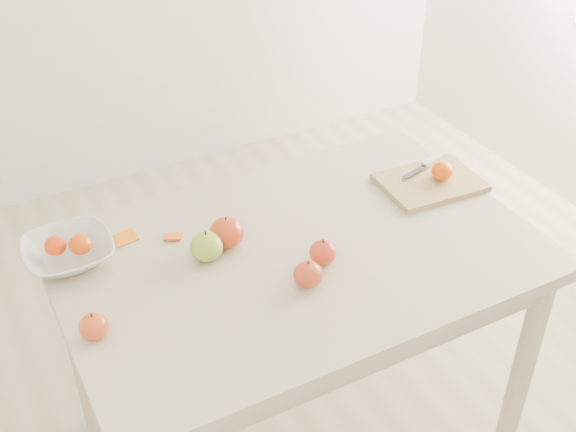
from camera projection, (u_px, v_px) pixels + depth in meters
name	position (u px, v px, depth m)	size (l,w,h in m)	color
table	(297.00, 278.00, 1.89)	(1.20, 0.80, 0.75)	beige
cutting_board	(430.00, 183.00, 2.07)	(0.28, 0.20, 0.02)	tan
board_tangerine	(442.00, 171.00, 2.06)	(0.06, 0.06, 0.05)	#E55208
fruit_bowl	(68.00, 252.00, 1.78)	(0.22, 0.22, 0.05)	silver
bowl_tangerine_near	(56.00, 246.00, 1.76)	(0.05, 0.05, 0.05)	red
bowl_tangerine_far	(80.00, 244.00, 1.76)	(0.06, 0.06, 0.05)	#DF3B07
orange_peel_a	(125.00, 239.00, 1.86)	(0.06, 0.04, 0.00)	orange
orange_peel_b	(173.00, 237.00, 1.87)	(0.04, 0.04, 0.00)	#DB590F
paring_knife	(429.00, 163.00, 2.13)	(0.17, 0.06, 0.01)	silver
apple_green	(207.00, 247.00, 1.78)	(0.08, 0.08, 0.07)	olive
apple_red_d	(94.00, 326.00, 1.56)	(0.06, 0.06, 0.06)	maroon
apple_red_c	(308.00, 274.00, 1.70)	(0.07, 0.07, 0.06)	#970810
apple_red_e	(323.00, 252.00, 1.77)	(0.07, 0.07, 0.06)	#A4050D
apple_red_a	(227.00, 232.00, 1.82)	(0.09, 0.09, 0.08)	maroon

